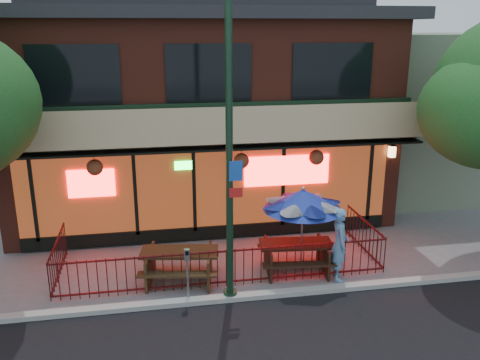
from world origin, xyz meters
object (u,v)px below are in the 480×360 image
(street_light, at_px, (230,172))
(parking_meter_near, at_px, (187,267))
(pedestrian, at_px, (339,244))
(picnic_table_left, at_px, (180,261))
(patio_umbrella, at_px, (303,200))
(picnic_table_right, at_px, (296,252))

(street_light, xyz_separation_m, parking_meter_near, (-1.00, 0.00, -2.23))
(street_light, height_order, parking_meter_near, street_light)
(street_light, xyz_separation_m, pedestrian, (2.88, 0.50, -2.19))
(street_light, height_order, picnic_table_left, street_light)
(picnic_table_left, height_order, patio_umbrella, patio_umbrella)
(picnic_table_right, relative_size, patio_umbrella, 0.87)
(picnic_table_left, height_order, pedestrian, pedestrian)
(picnic_table_left, distance_m, pedestrian, 4.07)
(pedestrian, distance_m, parking_meter_near, 3.92)
(patio_umbrella, distance_m, parking_meter_near, 3.44)
(picnic_table_left, bearing_deg, pedestrian, -8.52)
(street_light, distance_m, parking_meter_near, 2.45)
(picnic_table_left, bearing_deg, patio_umbrella, 0.00)
(parking_meter_near, bearing_deg, street_light, -0.15)
(street_light, relative_size, picnic_table_right, 3.43)
(picnic_table_left, height_order, picnic_table_right, picnic_table_left)
(pedestrian, xyz_separation_m, parking_meter_near, (-3.89, -0.50, -0.04))
(picnic_table_left, relative_size, parking_meter_near, 1.60)
(street_light, height_order, pedestrian, street_light)
(patio_umbrella, height_order, pedestrian, patio_umbrella)
(street_light, xyz_separation_m, patio_umbrella, (2.07, 1.10, -1.15))
(picnic_table_right, relative_size, parking_meter_near, 1.51)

